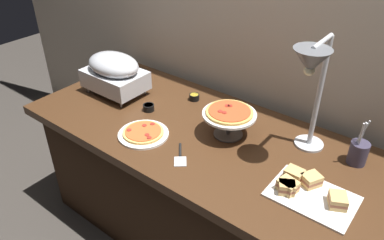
% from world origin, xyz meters
% --- Properties ---
extents(ground_plane, '(8.00, 8.00, 0.00)m').
position_xyz_m(ground_plane, '(0.00, 0.00, 0.00)').
color(ground_plane, '#38332D').
extents(back_wall, '(4.40, 0.04, 2.40)m').
position_xyz_m(back_wall, '(0.00, 0.50, 1.20)').
color(back_wall, '#B7A893').
rests_on(back_wall, ground_plane).
extents(buffet_table, '(1.90, 0.84, 0.76)m').
position_xyz_m(buffet_table, '(0.00, 0.00, 0.39)').
color(buffet_table, '#422816').
rests_on(buffet_table, ground_plane).
extents(chafing_dish, '(0.36, 0.25, 0.25)m').
position_xyz_m(chafing_dish, '(-0.64, 0.02, 0.90)').
color(chafing_dish, '#B7BABF').
rests_on(chafing_dish, buffet_table).
extents(heat_lamp, '(0.15, 0.33, 0.57)m').
position_xyz_m(heat_lamp, '(0.50, 0.09, 1.20)').
color(heat_lamp, '#B7BABF').
rests_on(heat_lamp, buffet_table).
extents(pizza_plate_front, '(0.26, 0.26, 0.03)m').
position_xyz_m(pizza_plate_front, '(-0.20, -0.20, 0.77)').
color(pizza_plate_front, white).
rests_on(pizza_plate_front, buffet_table).
extents(pizza_plate_center, '(0.27, 0.27, 0.15)m').
position_xyz_m(pizza_plate_center, '(0.14, 0.07, 0.87)').
color(pizza_plate_center, '#595B60').
rests_on(pizza_plate_center, buffet_table).
extents(sandwich_platter, '(0.34, 0.24, 0.06)m').
position_xyz_m(sandwich_platter, '(0.63, -0.10, 0.78)').
color(sandwich_platter, white).
rests_on(sandwich_platter, buffet_table).
extents(sauce_cup_near, '(0.06, 0.06, 0.04)m').
position_xyz_m(sauce_cup_near, '(-0.22, 0.25, 0.78)').
color(sauce_cup_near, black).
rests_on(sauce_cup_near, buffet_table).
extents(sauce_cup_far, '(0.06, 0.06, 0.04)m').
position_xyz_m(sauce_cup_far, '(-0.35, -0.01, 0.78)').
color(sauce_cup_far, black).
rests_on(sauce_cup_far, buffet_table).
extents(utensil_holder, '(0.08, 0.08, 0.23)m').
position_xyz_m(utensil_holder, '(0.72, 0.24, 0.82)').
color(utensil_holder, '#383347').
rests_on(utensil_holder, buffet_table).
extents(serving_spatula, '(0.13, 0.15, 0.01)m').
position_xyz_m(serving_spatula, '(0.06, -0.22, 0.76)').
color(serving_spatula, '#B7BABF').
rests_on(serving_spatula, buffet_table).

